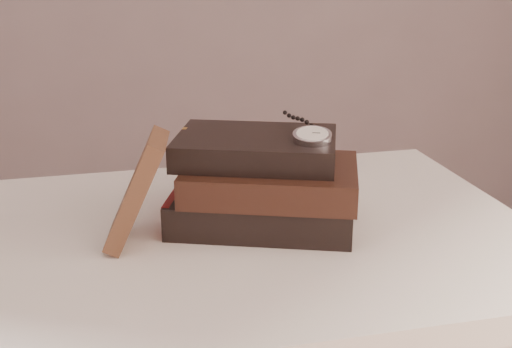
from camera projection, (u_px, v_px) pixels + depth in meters
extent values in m
cube|color=white|center=(187.00, 247.00, 0.94)|extent=(1.00, 0.60, 0.04)
cube|color=white|center=(188.00, 284.00, 0.96)|extent=(0.88, 0.49, 0.08)
cylinder|color=white|center=(390.00, 337.00, 1.40)|extent=(0.05, 0.05, 0.71)
cube|color=black|center=(263.00, 206.00, 0.97)|extent=(0.30, 0.26, 0.05)
cube|color=#F8ECCB|center=(265.00, 206.00, 0.97)|extent=(0.29, 0.24, 0.04)
cube|color=gold|center=(182.00, 196.00, 1.01)|extent=(0.01, 0.01, 0.05)
cube|color=maroon|center=(179.00, 203.00, 0.98)|extent=(0.07, 0.16, 0.05)
cube|color=black|center=(271.00, 179.00, 0.95)|extent=(0.28, 0.24, 0.04)
cube|color=#F8ECCB|center=(273.00, 179.00, 0.95)|extent=(0.27, 0.22, 0.03)
cube|color=gold|center=(194.00, 170.00, 0.98)|extent=(0.01, 0.01, 0.04)
cube|color=black|center=(256.00, 148.00, 0.95)|extent=(0.27, 0.22, 0.04)
cube|color=#F8ECCB|center=(258.00, 148.00, 0.95)|extent=(0.25, 0.21, 0.03)
cube|color=gold|center=(185.00, 141.00, 0.99)|extent=(0.01, 0.01, 0.04)
cube|color=#412519|center=(137.00, 190.00, 0.89)|extent=(0.10, 0.11, 0.15)
cylinder|color=silver|center=(312.00, 137.00, 0.91)|extent=(0.07, 0.07, 0.02)
cylinder|color=white|center=(312.00, 134.00, 0.91)|extent=(0.06, 0.06, 0.01)
torus|color=silver|center=(312.00, 134.00, 0.91)|extent=(0.06, 0.06, 0.01)
cylinder|color=silver|center=(313.00, 131.00, 0.94)|extent=(0.01, 0.01, 0.01)
cube|color=black|center=(313.00, 132.00, 0.91)|extent=(0.01, 0.01, 0.00)
cube|color=black|center=(316.00, 133.00, 0.91)|extent=(0.01, 0.01, 0.00)
sphere|color=black|center=(311.00, 126.00, 0.95)|extent=(0.01, 0.01, 0.01)
sphere|color=black|center=(307.00, 122.00, 0.96)|extent=(0.01, 0.01, 0.01)
sphere|color=black|center=(302.00, 120.00, 0.97)|extent=(0.01, 0.01, 0.01)
sphere|color=black|center=(298.00, 118.00, 0.98)|extent=(0.01, 0.01, 0.01)
sphere|color=black|center=(293.00, 117.00, 1.00)|extent=(0.01, 0.01, 0.01)
sphere|color=black|center=(289.00, 116.00, 1.01)|extent=(0.01, 0.01, 0.01)
sphere|color=black|center=(285.00, 113.00, 1.02)|extent=(0.01, 0.01, 0.01)
torus|color=silver|center=(193.00, 154.00, 1.04)|extent=(0.05, 0.03, 0.05)
torus|color=silver|center=(228.00, 156.00, 1.04)|extent=(0.05, 0.03, 0.05)
cylinder|color=silver|center=(210.00, 153.00, 1.04)|extent=(0.02, 0.01, 0.00)
cylinder|color=silver|center=(187.00, 147.00, 1.10)|extent=(0.04, 0.11, 0.03)
cylinder|color=silver|center=(248.00, 149.00, 1.09)|extent=(0.04, 0.11, 0.03)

